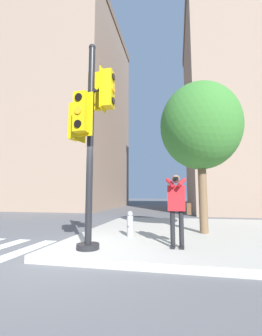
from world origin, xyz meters
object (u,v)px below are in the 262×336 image
(traffic_signal_pole, at_px, (91,121))
(fire_hydrant, at_px, (130,224))
(street_tree, at_px, (200,127))
(person_photographer, at_px, (177,204))

(traffic_signal_pole, distance_m, fire_hydrant, 3.15)
(traffic_signal_pole, relative_size, street_tree, 1.00)
(person_photographer, height_order, street_tree, street_tree)
(street_tree, distance_m, fire_hydrant, 3.95)
(street_tree, bearing_deg, person_photographer, -110.55)
(street_tree, xyz_separation_m, fire_hydrant, (-2.19, -1.04, -3.12))
(traffic_signal_pole, bearing_deg, fire_hydrant, 69.58)
(person_photographer, height_order, fire_hydrant, person_photographer)
(street_tree, relative_size, fire_hydrant, 6.79)
(fire_hydrant, bearing_deg, street_tree, 25.34)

